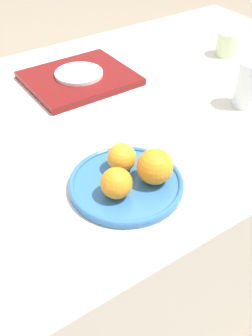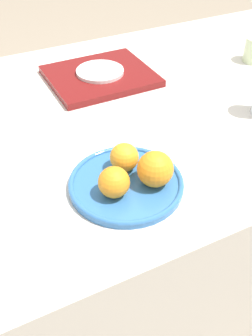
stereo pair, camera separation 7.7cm
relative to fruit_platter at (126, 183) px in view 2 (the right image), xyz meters
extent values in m
plane|color=gray|center=(0.18, 0.27, -0.76)|extent=(12.00, 12.00, 0.00)
cube|color=silver|center=(0.18, 0.27, -0.39)|extent=(1.57, 0.94, 0.75)
cylinder|color=#336BAD|center=(0.00, 0.00, 0.00)|extent=(0.23, 0.23, 0.01)
torus|color=#336BAD|center=(0.00, 0.00, 0.00)|extent=(0.24, 0.24, 0.01)
sphere|color=orange|center=(0.05, -0.03, 0.04)|extent=(0.07, 0.07, 0.07)
sphere|color=orange|center=(-0.04, -0.02, 0.03)|extent=(0.06, 0.06, 0.06)
sphere|color=orange|center=(0.02, 0.04, 0.03)|extent=(0.06, 0.06, 0.06)
cube|color=maroon|center=(0.14, 0.45, 0.00)|extent=(0.30, 0.26, 0.02)
cylinder|color=white|center=(0.14, 0.45, 0.02)|extent=(0.14, 0.14, 0.01)
camera|label=1|loc=(-0.33, -0.49, 0.54)|focal=42.00mm
camera|label=2|loc=(-0.27, -0.53, 0.54)|focal=42.00mm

